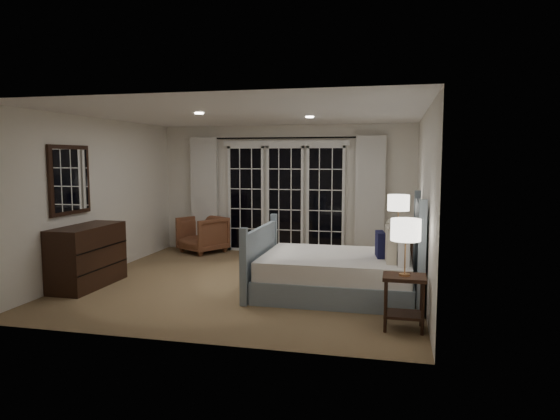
% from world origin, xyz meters
% --- Properties ---
extents(floor, '(5.00, 5.00, 0.00)m').
position_xyz_m(floor, '(0.00, 0.00, 0.00)').
color(floor, olive).
rests_on(floor, ground).
extents(ceiling, '(5.00, 5.00, 0.00)m').
position_xyz_m(ceiling, '(0.00, 0.00, 2.50)').
color(ceiling, white).
rests_on(ceiling, wall_back).
extents(wall_left, '(0.02, 5.00, 2.50)m').
position_xyz_m(wall_left, '(-2.50, 0.00, 1.25)').
color(wall_left, silver).
rests_on(wall_left, floor).
extents(wall_right, '(0.02, 5.00, 2.50)m').
position_xyz_m(wall_right, '(2.50, 0.00, 1.25)').
color(wall_right, silver).
rests_on(wall_right, floor).
extents(wall_back, '(5.00, 0.02, 2.50)m').
position_xyz_m(wall_back, '(0.00, 2.50, 1.25)').
color(wall_back, silver).
rests_on(wall_back, floor).
extents(wall_front, '(5.00, 0.02, 2.50)m').
position_xyz_m(wall_front, '(0.00, -2.50, 1.25)').
color(wall_front, silver).
rests_on(wall_front, floor).
extents(french_doors, '(2.50, 0.04, 2.20)m').
position_xyz_m(french_doors, '(0.00, 2.46, 1.09)').
color(french_doors, black).
rests_on(french_doors, wall_back).
extents(curtain_rod, '(3.50, 0.03, 0.03)m').
position_xyz_m(curtain_rod, '(0.00, 2.40, 2.25)').
color(curtain_rod, black).
rests_on(curtain_rod, wall_back).
extents(curtain_left, '(0.55, 0.10, 2.25)m').
position_xyz_m(curtain_left, '(-1.65, 2.38, 1.15)').
color(curtain_left, silver).
rests_on(curtain_left, curtain_rod).
extents(curtain_right, '(0.55, 0.10, 2.25)m').
position_xyz_m(curtain_right, '(1.65, 2.38, 1.15)').
color(curtain_right, silver).
rests_on(curtain_right, curtain_rod).
extents(downlight_a, '(0.12, 0.12, 0.01)m').
position_xyz_m(downlight_a, '(0.80, 0.60, 2.49)').
color(downlight_a, white).
rests_on(downlight_a, ceiling).
extents(downlight_b, '(0.12, 0.12, 0.01)m').
position_xyz_m(downlight_b, '(-0.60, -0.40, 2.49)').
color(downlight_b, white).
rests_on(downlight_b, ceiling).
extents(bed, '(2.22, 1.59, 1.29)m').
position_xyz_m(bed, '(1.42, -0.35, 0.33)').
color(bed, slate).
rests_on(bed, floor).
extents(nightstand_left, '(0.46, 0.37, 0.60)m').
position_xyz_m(nightstand_left, '(2.23, -1.59, 0.39)').
color(nightstand_left, black).
rests_on(nightstand_left, floor).
extents(nightstand_right, '(0.50, 0.40, 0.66)m').
position_xyz_m(nightstand_right, '(2.16, 0.83, 0.43)').
color(nightstand_right, black).
rests_on(nightstand_right, floor).
extents(lamp_left, '(0.32, 0.32, 0.62)m').
position_xyz_m(lamp_left, '(2.23, -1.59, 1.09)').
color(lamp_left, '#BB824A').
rests_on(lamp_left, nightstand_left).
extents(lamp_right, '(0.33, 0.33, 0.64)m').
position_xyz_m(lamp_right, '(2.16, 0.83, 1.17)').
color(lamp_right, '#BB824A').
rests_on(lamp_right, nightstand_right).
extents(armchair, '(1.06, 1.07, 0.72)m').
position_xyz_m(armchair, '(-1.59, 2.10, 0.36)').
color(armchair, brown).
rests_on(armchair, floor).
extents(dresser, '(0.53, 1.26, 0.89)m').
position_xyz_m(dresser, '(-2.23, -0.74, 0.45)').
color(dresser, black).
rests_on(dresser, floor).
extents(mirror, '(0.05, 0.85, 1.00)m').
position_xyz_m(mirror, '(-2.47, -0.74, 1.55)').
color(mirror, black).
rests_on(mirror, wall_left).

